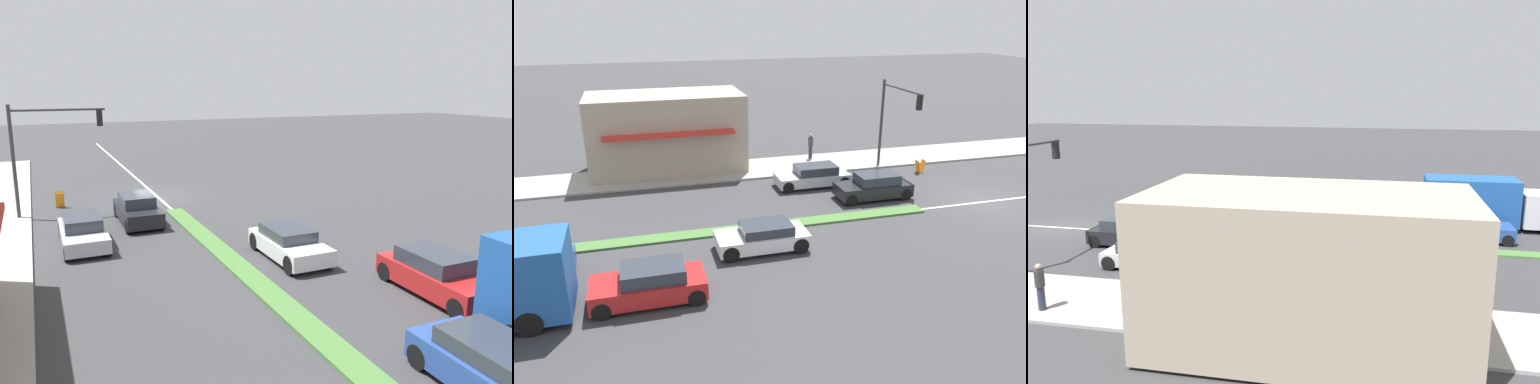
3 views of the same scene
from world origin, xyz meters
TOP-DOWN VIEW (x-y plane):
  - ground_plane at (0.00, 18.00)m, footprint 160.00×160.00m
  - lane_marking_center at (0.00, 0.00)m, footprint 0.16×60.00m
  - traffic_signal_main at (6.12, 2.54)m, footprint 4.59×0.34m
  - warning_aframe_sign at (5.52, 0.67)m, footprint 0.45×0.53m
  - coupe_blue at (-2.20, 22.89)m, footprint 1.82×4.10m
  - sedan_dark at (2.20, 5.59)m, footprint 1.75×4.11m
  - hatchback_red at (-5.00, 18.08)m, footprint 1.82×4.08m
  - sedan_silver at (5.00, 8.14)m, footprint 1.77×4.32m
  - van_white at (-2.20, 13.12)m, footprint 1.81×3.98m

SIDE VIEW (x-z plane):
  - ground_plane at x=0.00m, z-range 0.00..0.00m
  - lane_marking_center at x=0.00m, z-range 0.00..0.01m
  - warning_aframe_sign at x=5.52m, z-range 0.01..0.84m
  - van_white at x=-2.20m, z-range -0.01..1.21m
  - sedan_silver at x=5.00m, z-range -0.02..1.24m
  - coupe_blue at x=-2.20m, z-range -0.02..1.25m
  - hatchback_red at x=-5.00m, z-range -0.03..1.35m
  - sedan_dark at x=2.20m, z-range -0.03..1.37m
  - traffic_signal_main at x=6.12m, z-range 1.10..6.70m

